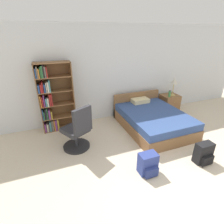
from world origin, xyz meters
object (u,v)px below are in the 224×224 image
at_px(bookshelf, 52,100).
at_px(table_lamp, 174,82).
at_px(backpack_black, 204,154).
at_px(water_bottle, 170,94).
at_px(bed, 152,119).
at_px(nightstand, 169,103).
at_px(backpack_blue, 148,164).
at_px(office_chair, 78,131).

height_order(bookshelf, table_lamp, bookshelf).
height_order(bookshelf, backpack_black, bookshelf).
bearing_deg(water_bottle, bed, -148.25).
height_order(bed, water_bottle, water_bottle).
height_order(bed, table_lamp, table_lamp).
height_order(bed, backpack_black, bed).
distance_m(nightstand, backpack_blue, 3.06).
xyz_separation_m(nightstand, backpack_black, (-0.97, -2.33, -0.07)).
bearing_deg(office_chair, water_bottle, 16.04).
bearing_deg(nightstand, bookshelf, 178.39).
relative_size(nightstand, table_lamp, 0.96).
relative_size(bed, nightstand, 3.62).
bearing_deg(backpack_black, backpack_blue, 172.89).
distance_m(bookshelf, table_lamp, 3.63).
bearing_deg(bed, water_bottle, 31.75).
relative_size(office_chair, table_lamp, 1.84).
distance_m(bookshelf, nightstand, 3.63).
bearing_deg(table_lamp, water_bottle, -156.43).
xyz_separation_m(office_chair, nightstand, (3.18, 0.99, -0.17)).
xyz_separation_m(bed, table_lamp, (1.18, 0.70, 0.73)).
bearing_deg(bed, nightstand, 32.92).
relative_size(water_bottle, backpack_blue, 0.51).
height_order(water_bottle, backpack_black, water_bottle).
bearing_deg(water_bottle, nightstand, 40.67).
bearing_deg(table_lamp, nightstand, 136.84).
height_order(bookshelf, nightstand, bookshelf).
xyz_separation_m(bookshelf, backpack_blue, (1.44, -2.28, -0.65)).
bearing_deg(bookshelf, bed, -18.88).
relative_size(office_chair, nightstand, 1.92).
xyz_separation_m(bookshelf, office_chair, (0.40, -1.09, -0.40)).
xyz_separation_m(backpack_black, backpack_blue, (-1.18, 0.15, -0.01)).
relative_size(bed, office_chair, 1.88).
bearing_deg(bookshelf, water_bottle, -3.60).
bearing_deg(water_bottle, backpack_black, -110.57).
distance_m(table_lamp, backpack_black, 2.62).
xyz_separation_m(water_bottle, backpack_black, (-0.83, -2.21, -0.44)).
bearing_deg(bookshelf, backpack_black, -42.87).
xyz_separation_m(nightstand, backpack_blue, (-2.14, -2.18, -0.08)).
xyz_separation_m(bed, office_chair, (-2.04, -0.26, 0.20)).
height_order(nightstand, backpack_black, nightstand).
distance_m(office_chair, backpack_black, 2.60).
bearing_deg(bookshelf, table_lamp, -2.21).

